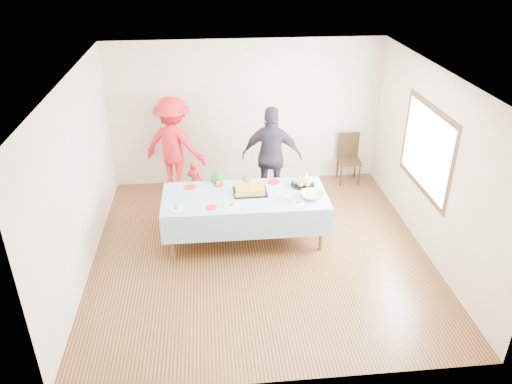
# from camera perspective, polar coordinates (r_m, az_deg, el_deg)

# --- Properties ---
(ground) EXTENTS (5.00, 5.00, 0.00)m
(ground) POSITION_cam_1_polar(r_m,az_deg,el_deg) (7.69, 0.49, -6.74)
(ground) COLOR #432313
(ground) RESTS_ON ground
(room_walls) EXTENTS (5.04, 5.04, 2.72)m
(room_walls) POSITION_cam_1_polar(r_m,az_deg,el_deg) (6.85, 1.00, 5.60)
(room_walls) COLOR #BFB39C
(room_walls) RESTS_ON ground
(party_table) EXTENTS (2.50, 1.10, 0.78)m
(party_table) POSITION_cam_1_polar(r_m,az_deg,el_deg) (7.61, -1.27, -0.75)
(party_table) COLOR brown
(party_table) RESTS_ON ground
(birthday_cake) EXTENTS (0.52, 0.40, 0.09)m
(birthday_cake) POSITION_cam_1_polar(r_m,az_deg,el_deg) (7.64, -0.69, 0.24)
(birthday_cake) COLOR black
(birthday_cake) RESTS_ON party_table
(rolls_tray) EXTENTS (0.38, 0.38, 0.11)m
(rolls_tray) POSITION_cam_1_polar(r_m,az_deg,el_deg) (7.89, 5.36, 1.09)
(rolls_tray) COLOR black
(rolls_tray) RESTS_ON party_table
(punch_bowl) EXTENTS (0.34, 0.34, 0.08)m
(punch_bowl) POSITION_cam_1_polar(r_m,az_deg,el_deg) (7.54, 6.47, -0.38)
(punch_bowl) COLOR silver
(punch_bowl) RESTS_ON party_table
(party_hat) EXTENTS (0.10, 0.10, 0.16)m
(party_hat) POSITION_cam_1_polar(r_m,az_deg,el_deg) (8.08, 5.73, 2.00)
(party_hat) COLOR white
(party_hat) RESTS_ON party_table
(fork_pile) EXTENTS (0.24, 0.18, 0.07)m
(fork_pile) POSITION_cam_1_polar(r_m,az_deg,el_deg) (7.45, 3.41, -0.67)
(fork_pile) COLOR white
(fork_pile) RESTS_ON party_table
(plate_red_far_a) EXTENTS (0.19, 0.19, 0.01)m
(plate_red_far_a) POSITION_cam_1_polar(r_m,az_deg,el_deg) (7.87, -7.53, 0.54)
(plate_red_far_a) COLOR red
(plate_red_far_a) RESTS_ON party_table
(plate_red_far_b) EXTENTS (0.16, 0.16, 0.01)m
(plate_red_far_b) POSITION_cam_1_polar(r_m,az_deg,el_deg) (7.90, -4.32, 0.81)
(plate_red_far_b) COLOR red
(plate_red_far_b) RESTS_ON party_table
(plate_red_far_c) EXTENTS (0.16, 0.16, 0.01)m
(plate_red_far_c) POSITION_cam_1_polar(r_m,az_deg,el_deg) (7.89, -1.66, 0.85)
(plate_red_far_c) COLOR red
(plate_red_far_c) RESTS_ON party_table
(plate_red_far_d) EXTENTS (0.20, 0.20, 0.01)m
(plate_red_far_d) POSITION_cam_1_polar(r_m,az_deg,el_deg) (7.97, 2.02, 1.16)
(plate_red_far_d) COLOR red
(plate_red_far_d) RESTS_ON party_table
(plate_red_near) EXTENTS (0.17, 0.17, 0.01)m
(plate_red_near) POSITION_cam_1_polar(r_m,az_deg,el_deg) (7.28, -5.15, -1.74)
(plate_red_near) COLOR red
(plate_red_near) RESTS_ON party_table
(plate_white_left) EXTENTS (0.20, 0.20, 0.01)m
(plate_white_left) POSITION_cam_1_polar(r_m,az_deg,el_deg) (7.30, -9.15, -1.91)
(plate_white_left) COLOR white
(plate_white_left) RESTS_ON party_table
(plate_white_mid) EXTENTS (0.21, 0.21, 0.01)m
(plate_white_mid) POSITION_cam_1_polar(r_m,az_deg,el_deg) (7.29, -2.82, -1.57)
(plate_white_mid) COLOR white
(plate_white_mid) RESTS_ON party_table
(plate_white_right) EXTENTS (0.20, 0.20, 0.01)m
(plate_white_right) POSITION_cam_1_polar(r_m,az_deg,el_deg) (7.38, 4.82, -1.25)
(plate_white_right) COLOR white
(plate_white_right) RESTS_ON party_table
(dining_chair) EXTENTS (0.43, 0.43, 0.94)m
(dining_chair) POSITION_cam_1_polar(r_m,az_deg,el_deg) (9.76, 10.54, 4.18)
(dining_chair) COLOR black
(dining_chair) RESTS_ON ground
(toddler_left) EXTENTS (0.33, 0.28, 0.77)m
(toddler_left) POSITION_cam_1_polar(r_m,az_deg,el_deg) (8.96, -7.01, 1.23)
(toddler_left) COLOR red
(toddler_left) RESTS_ON ground
(toddler_mid) EXTENTS (0.52, 0.41, 0.93)m
(toddler_mid) POSITION_cam_1_polar(r_m,az_deg,el_deg) (8.18, -4.34, -0.70)
(toddler_mid) COLOR #2B6C24
(toddler_mid) RESTS_ON ground
(toddler_right) EXTENTS (0.48, 0.42, 0.83)m
(toddler_right) POSITION_cam_1_polar(r_m,az_deg,el_deg) (8.22, -1.23, -0.87)
(toddler_right) COLOR tan
(toddler_right) RESTS_ON ground
(adult_left) EXTENTS (1.33, 1.08, 1.79)m
(adult_left) POSITION_cam_1_polar(r_m,az_deg,el_deg) (9.20, -9.35, 5.29)
(adult_left) COLOR red
(adult_left) RESTS_ON ground
(adult_right) EXTENTS (1.11, 0.66, 1.78)m
(adult_right) POSITION_cam_1_polar(r_m,az_deg,el_deg) (8.63, 1.83, 4.08)
(adult_right) COLOR #2E2939
(adult_right) RESTS_ON ground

